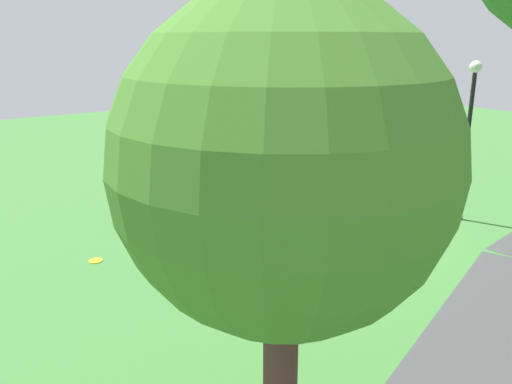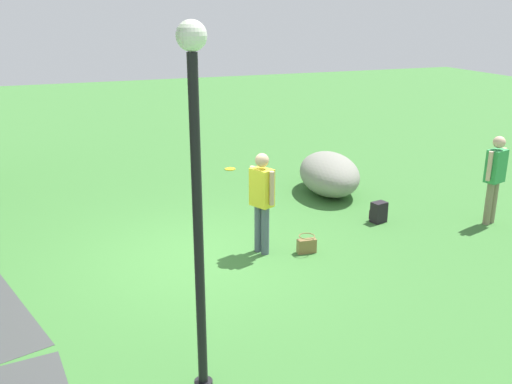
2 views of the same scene
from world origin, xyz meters
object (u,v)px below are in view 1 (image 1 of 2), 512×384
(backpack_by_boulder, at_px, (126,214))
(frisbee_on_grass, at_px, (96,261))
(man_near_boulder, at_px, (220,152))
(young_tree_near_path, at_px, (284,166))
(lamp_post, at_px, (469,125))
(woman_with_handbag, at_px, (316,185))
(handbag_on_grass, at_px, (304,209))
(spare_backpack_on_lawn, at_px, (235,196))
(lawn_boulder, at_px, (174,200))

(backpack_by_boulder, xyz_separation_m, frisbee_on_grass, (1.46, 1.85, -0.18))
(man_near_boulder, xyz_separation_m, frisbee_on_grass, (5.28, 3.45, -0.97))
(young_tree_near_path, xyz_separation_m, man_near_boulder, (-6.04, -10.13, -2.38))
(backpack_by_boulder, bearing_deg, lamp_post, 144.17)
(woman_with_handbag, xyz_separation_m, backpack_by_boulder, (3.56, -2.93, -0.80))
(lamp_post, relative_size, man_near_boulder, 2.27)
(man_near_boulder, xyz_separation_m, handbag_on_grass, (-0.02, 3.84, -0.84))
(man_near_boulder, height_order, spare_backpack_on_lawn, man_near_boulder)
(lawn_boulder, relative_size, man_near_boulder, 1.35)
(man_near_boulder, distance_m, spare_backpack_on_lawn, 2.24)
(man_near_boulder, height_order, frisbee_on_grass, man_near_boulder)
(young_tree_near_path, height_order, handbag_on_grass, young_tree_near_path)
(young_tree_near_path, relative_size, man_near_boulder, 2.79)
(lamp_post, height_order, spare_backpack_on_lawn, lamp_post)
(backpack_by_boulder, bearing_deg, man_near_boulder, -157.24)
(man_near_boulder, relative_size, backpack_by_boulder, 4.22)
(handbag_on_grass, relative_size, frisbee_on_grass, 1.21)
(lamp_post, distance_m, spare_backpack_on_lawn, 6.15)
(woman_with_handbag, distance_m, handbag_on_grass, 1.14)
(lamp_post, xyz_separation_m, handbag_on_grass, (2.82, -2.57, -2.20))
(young_tree_near_path, bearing_deg, backpack_by_boulder, -104.58)
(young_tree_near_path, height_order, woman_with_handbag, young_tree_near_path)
(handbag_on_grass, xyz_separation_m, frisbee_on_grass, (5.30, -0.38, -0.13))
(backpack_by_boulder, bearing_deg, lawn_boulder, 160.04)
(spare_backpack_on_lawn, bearing_deg, man_near_boulder, -112.36)
(spare_backpack_on_lawn, relative_size, frisbee_on_grass, 1.47)
(backpack_by_boulder, bearing_deg, spare_backpack_on_lawn, 173.64)
(man_near_boulder, bearing_deg, backpack_by_boulder, 22.76)
(woman_with_handbag, relative_size, backpack_by_boulder, 4.28)
(young_tree_near_path, xyz_separation_m, backpack_by_boulder, (-2.22, -8.53, -3.17))
(young_tree_near_path, height_order, backpack_by_boulder, young_tree_near_path)
(young_tree_near_path, relative_size, handbag_on_grass, 14.28)
(frisbee_on_grass, bearing_deg, woman_with_handbag, 167.83)
(woman_with_handbag, bearing_deg, handbag_on_grass, -111.76)
(woman_with_handbag, bearing_deg, spare_backpack_on_lawn, -78.36)
(man_near_boulder, bearing_deg, lawn_boulder, 36.54)
(backpack_by_boulder, height_order, spare_backpack_on_lawn, same)
(young_tree_near_path, relative_size, backpack_by_boulder, 11.76)
(man_near_boulder, bearing_deg, spare_backpack_on_lawn, 67.64)
(spare_backpack_on_lawn, bearing_deg, woman_with_handbag, 101.64)
(handbag_on_grass, relative_size, spare_backpack_on_lawn, 0.82)
(handbag_on_grass, distance_m, backpack_by_boulder, 4.44)
(lamp_post, distance_m, lawn_boulder, 7.33)
(lawn_boulder, bearing_deg, woman_with_handbag, 134.01)
(handbag_on_grass, xyz_separation_m, spare_backpack_on_lawn, (0.81, -1.90, 0.05))
(lawn_boulder, xyz_separation_m, frisbee_on_grass, (2.57, 1.45, -0.43))
(backpack_by_boulder, xyz_separation_m, spare_backpack_on_lawn, (-3.02, 0.34, 0.00))
(woman_with_handbag, bearing_deg, man_near_boulder, -93.31)
(woman_with_handbag, bearing_deg, frisbee_on_grass, -12.17)
(woman_with_handbag, relative_size, man_near_boulder, 1.01)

